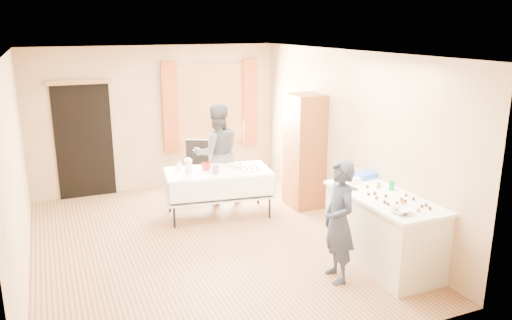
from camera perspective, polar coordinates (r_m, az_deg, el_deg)
name	(u,v)px	position (r m, az deg, el deg)	size (l,w,h in m)	color
floor	(205,244)	(7.08, -5.82, -9.54)	(4.50, 5.50, 0.02)	#9E7047
ceiling	(200,52)	(6.44, -6.45, 12.12)	(4.50, 5.50, 0.02)	white
wall_back	(158,118)	(9.26, -11.18, 4.68)	(4.50, 0.02, 2.60)	tan
wall_front	(301,229)	(4.21, 5.14, -7.87)	(4.50, 0.02, 2.60)	tan
wall_left	(15,172)	(6.39, -25.86, -1.28)	(0.02, 5.50, 2.60)	tan
wall_right	(347,139)	(7.59, 10.42, 2.43)	(0.02, 5.50, 2.60)	tan
window_frame	(211,104)	(9.44, -5.22, 6.34)	(1.32, 0.06, 1.52)	olive
window_pane	(211,105)	(9.43, -5.19, 6.33)	(1.20, 0.02, 1.40)	white
curtain_left	(170,107)	(9.19, -9.78, 5.93)	(0.28, 0.06, 1.65)	#A34B21
curtain_right	(250,102)	(9.66, -0.70, 6.60)	(0.28, 0.06, 1.65)	#A34B21
doorway	(84,141)	(9.12, -19.04, 2.05)	(0.95, 0.04, 2.00)	black
door_lintel	(79,82)	(8.93, -19.60, 8.39)	(1.05, 0.06, 0.08)	olive
cabinet	(304,151)	(8.24, 5.54, 1.03)	(0.50, 0.60, 1.88)	brown
counter	(383,230)	(6.52, 14.29, -7.76)	(0.78, 1.65, 0.91)	beige
party_table	(218,189)	(7.90, -4.31, -3.29)	(1.75, 1.06, 0.75)	black
chair	(197,179)	(8.92, -6.79, -2.21)	(0.54, 0.54, 0.98)	black
girl	(339,221)	(5.92, 9.46, -6.94)	(0.42, 0.58, 1.47)	#20293F
woman	(217,154)	(8.42, -4.46, 0.74)	(0.88, 0.72, 1.70)	black
soda_can	(392,186)	(6.57, 15.24, -2.83)	(0.07, 0.07, 0.12)	#019231
mixing_bowl	(401,210)	(5.83, 16.21, -5.56)	(0.26, 0.26, 0.06)	white
foam_block	(354,181)	(6.73, 11.14, -2.34)	(0.15, 0.10, 0.08)	white
blue_basket	(365,175)	(7.00, 12.38, -1.71)	(0.30, 0.20, 0.08)	blue
pitcher	(189,167)	(7.63, -7.71, -0.79)	(0.11, 0.11, 0.22)	silver
cup_red	(206,166)	(7.81, -5.71, -0.74)	(0.19, 0.19, 0.12)	red
cup_rainbow	(216,170)	(7.62, -4.64, -1.12)	(0.14, 0.14, 0.12)	red
small_bowl	(237,166)	(7.95, -2.15, -0.63)	(0.20, 0.20, 0.05)	white
pastry_tray	(251,169)	(7.82, -0.60, -1.03)	(0.28, 0.20, 0.02)	white
bottle	(179,165)	(7.89, -8.76, -0.55)	(0.08, 0.08, 0.15)	white
cake_balls	(390,198)	(6.21, 15.10, -4.27)	(0.50, 1.06, 0.04)	#3F2314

